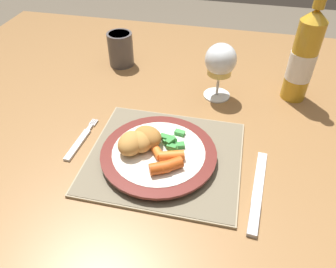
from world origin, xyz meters
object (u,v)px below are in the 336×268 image
object	(u,v)px
fork	(80,142)
wine_glass	(220,62)
table_knife	(257,198)
bottle	(304,57)
dining_table	(196,140)
dinner_plate	(159,155)
drinking_cup	(121,48)

from	to	relation	value
fork	wine_glass	xyz separation A→B (m)	(0.27, 0.24, 0.09)
table_knife	bottle	xyz separation A→B (m)	(0.08, 0.35, 0.11)
dining_table	fork	distance (m)	0.28
wine_glass	bottle	distance (m)	0.19
dinner_plate	table_knife	world-z (taller)	dinner_plate
bottle	dinner_plate	bearing A→B (deg)	-133.11
dining_table	drinking_cup	xyz separation A→B (m)	(-0.26, 0.21, 0.12)
dining_table	fork	xyz separation A→B (m)	(-0.24, -0.14, 0.08)
wine_glass	dinner_plate	bearing A→B (deg)	-109.06
drinking_cup	dinner_plate	bearing A→B (deg)	-61.10
fork	table_knife	world-z (taller)	table_knife
table_knife	fork	bearing A→B (deg)	169.26
table_knife	drinking_cup	bearing A→B (deg)	133.40
dining_table	wine_glass	world-z (taller)	wine_glass
bottle	drinking_cup	xyz separation A→B (m)	(-0.48, 0.07, -0.06)
dining_table	table_knife	world-z (taller)	table_knife
table_knife	dinner_plate	bearing A→B (deg)	164.22
dining_table	wine_glass	bearing A→B (deg)	71.44
dining_table	dinner_plate	xyz separation A→B (m)	(-0.06, -0.16, 0.09)
wine_glass	dining_table	bearing A→B (deg)	-108.56
table_knife	wine_glass	distance (m)	0.35
table_knife	bottle	bearing A→B (deg)	76.81
wine_glass	bottle	size ratio (longest dim) A/B	0.50
drinking_cup	fork	bearing A→B (deg)	-86.43
dining_table	bottle	size ratio (longest dim) A/B	5.45
dining_table	fork	world-z (taller)	fork
fork	table_knife	bearing A→B (deg)	-10.74
drinking_cup	wine_glass	bearing A→B (deg)	-19.94
dinner_plate	fork	bearing A→B (deg)	174.95
dinner_plate	bottle	size ratio (longest dim) A/B	0.82
table_knife	wine_glass	bearing A→B (deg)	108.68
bottle	drinking_cup	bearing A→B (deg)	172.05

